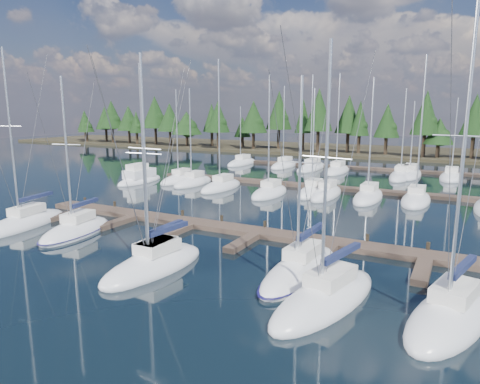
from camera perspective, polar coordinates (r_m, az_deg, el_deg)
The scene contains 14 objects.
ground at distance 44.35m, azimuth 9.23°, elevation -1.76°, with size 260.00×260.00×0.00m, color black.
far_shore at distance 102.45m, azimuth 20.10°, elevation 4.99°, with size 220.00×30.00×0.60m, color #302A1A.
main_dock at distance 32.92m, azimuth 2.14°, elevation -5.69°, with size 44.00×6.13×0.90m.
back_docks at distance 62.91m, azimuth 14.97°, elevation 1.91°, with size 50.00×21.80×0.40m.
front_sailboat_0 at distance 40.12m, azimuth -26.82°, elevation -3.70°, with size 4.16×9.34×15.15m.
front_sailboat_1 at distance 36.06m, azimuth -21.01°, elevation -4.82°, with size 4.23×8.08×12.83m.
front_sailboat_2 at distance 27.17m, azimuth -11.56°, elevation -9.36°, with size 2.94×8.24×12.95m.
front_sailboat_3 at distance 26.98m, azimuth -11.35°, elevation -9.49°, with size 3.64×8.30×13.48m.
front_sailboat_4 at distance 26.03m, azimuth 8.07°, elevation -10.19°, with size 3.40×9.54×12.21m.
front_sailboat_5 at distance 22.55m, azimuth 11.39°, elevation -13.69°, with size 4.75×9.41×13.47m.
front_sailboat_6 at distance 22.62m, azimuth 26.23°, elevation -14.52°, with size 4.84×8.90×15.46m.
back_sailboat_rows at distance 59.52m, azimuth 13.44°, elevation 1.55°, with size 45.46×32.93×16.23m.
motor_yacht_left at distance 59.37m, azimuth -13.23°, elevation 1.73°, with size 3.10×8.48×4.19m.
tree_line at distance 92.59m, azimuth 18.41°, elevation 9.03°, with size 183.68×11.51×13.61m.
Camera 1 is at (13.61, -11.12, 9.56)m, focal length 32.00 mm.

